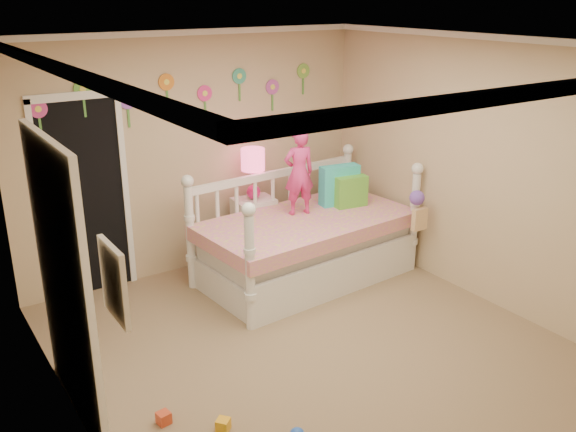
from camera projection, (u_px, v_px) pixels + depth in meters
floor at (316, 350)px, 5.47m from camera, size 4.00×4.50×0.01m
ceiling at (322, 43)px, 4.59m from camera, size 4.00×4.50×0.01m
back_wall at (197, 153)px, 6.80m from camera, size 4.00×0.01×2.60m
left_wall at (66, 267)px, 3.99m from camera, size 0.01×4.50×2.60m
right_wall at (485, 173)px, 6.07m from camera, size 0.01×4.50×2.60m
crown_molding at (322, 48)px, 4.60m from camera, size 4.00×4.50×0.06m
daybed at (306, 224)px, 6.66m from camera, size 2.40×1.41×1.26m
pillow_turquoise at (339, 185)px, 6.98m from camera, size 0.46×0.22×0.44m
pillow_lime at (351, 192)px, 6.91m from camera, size 0.38×0.18×0.34m
child at (299, 172)px, 6.59m from camera, size 0.37×0.29×0.92m
nightstand at (254, 230)px, 7.19m from camera, size 0.48×0.38×0.75m
table_lamp at (253, 166)px, 6.94m from camera, size 0.26×0.26×0.58m
closet_doorway at (85, 196)px, 6.22m from camera, size 0.90×0.04×2.07m
flower_decals at (186, 95)px, 6.52m from camera, size 3.40×0.02×0.50m
mirror_closet at (64, 284)px, 4.33m from camera, size 0.07×1.30×2.10m
wall_picture at (114, 282)px, 3.22m from camera, size 0.05×0.34×0.42m
hanging_bag at (417, 212)px, 6.60m from camera, size 0.20×0.16×0.36m
toy_scatter at (226, 416)px, 4.54m from camera, size 1.05×1.43×0.11m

